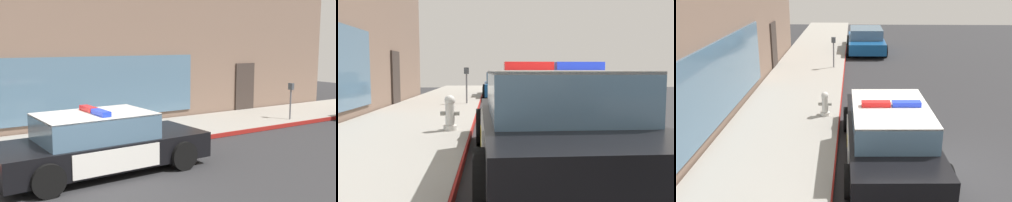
# 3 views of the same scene
# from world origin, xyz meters

# --- Properties ---
(ground) EXTENTS (48.00, 48.00, 0.00)m
(ground) POSITION_xyz_m (0.00, 0.00, 0.00)
(ground) COLOR #303033
(curb_red_paint) EXTENTS (28.80, 0.04, 0.14)m
(curb_red_paint) POSITION_xyz_m (0.00, 1.91, 0.08)
(curb_red_paint) COLOR maroon
(curb_red_paint) RESTS_ON ground
(police_cruiser) EXTENTS (4.89, 2.21, 1.49)m
(police_cruiser) POSITION_xyz_m (0.77, 0.68, 0.68)
(police_cruiser) COLOR black
(police_cruiser) RESTS_ON ground
(fire_hydrant) EXTENTS (0.34, 0.39, 0.73)m
(fire_hydrant) POSITION_xyz_m (3.18, 2.34, 0.50)
(fire_hydrant) COLOR silver
(fire_hydrant) RESTS_ON sidewalk
(car_down_street) EXTENTS (4.43, 2.13, 1.29)m
(car_down_street) POSITION_xyz_m (13.20, 0.82, 0.63)
(car_down_street) COLOR #144C8C
(car_down_street) RESTS_ON ground
(parking_meter) EXTENTS (0.12, 0.18, 1.34)m
(parking_meter) POSITION_xyz_m (8.99, 2.38, 1.08)
(parking_meter) COLOR slate
(parking_meter) RESTS_ON sidewalk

